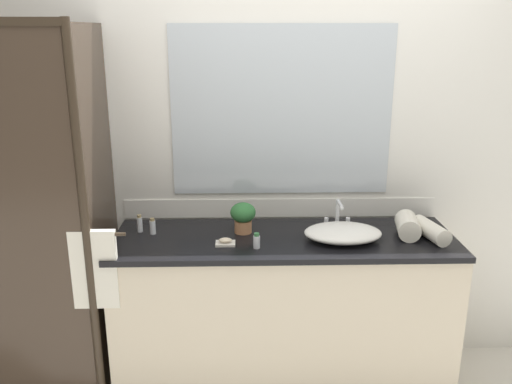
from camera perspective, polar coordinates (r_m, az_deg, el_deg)
ground_plane at (r=3.26m, az=2.80°, el=-19.66°), size 8.00×8.00×0.00m
wall_back_with_mirror at (r=3.03m, az=2.68°, el=4.71°), size 4.40×0.06×2.60m
vanity_cabinet at (r=3.03m, az=2.91°, el=-12.69°), size 1.80×0.58×0.90m
shower_enclosure at (r=2.80m, az=-23.53°, el=-3.90°), size 1.20×0.59×2.00m
sink_basin at (r=2.81m, az=9.27°, el=-4.34°), size 0.40×0.28×0.08m
faucet at (r=2.95m, az=8.71°, el=-2.84°), size 0.17×0.15×0.17m
potted_plant at (r=2.85m, az=-1.40°, el=-2.55°), size 0.14×0.14×0.17m
soap_dish at (r=2.72m, az=-3.30°, el=-5.36°), size 0.10×0.07×0.04m
amenity_bottle_lotion at (r=2.94m, az=-12.33°, el=-3.34°), size 0.03×0.03×0.10m
amenity_bottle_shampoo at (r=2.67m, az=0.07°, el=-5.27°), size 0.03×0.03×0.08m
amenity_bottle_conditioner at (r=2.90m, az=-10.99°, el=-3.64°), size 0.03×0.03×0.09m
rolled_towel_near_edge at (r=2.93m, az=18.18°, el=-3.93°), size 0.14×0.26×0.09m
rolled_towel_middle at (r=2.93m, az=15.90°, el=-3.47°), size 0.15×0.22×0.12m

